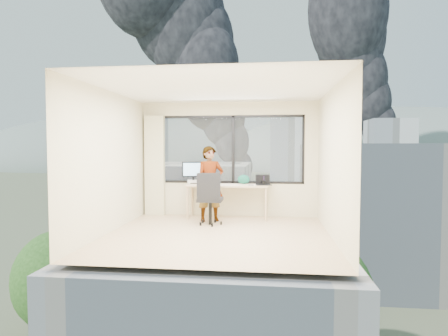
# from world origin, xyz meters

# --- Properties ---
(floor) EXTENTS (4.00, 4.00, 0.01)m
(floor) POSITION_xyz_m (0.00, 0.00, 0.00)
(floor) COLOR #D4BE8A
(floor) RESTS_ON ground
(ceiling) EXTENTS (4.00, 4.00, 0.01)m
(ceiling) POSITION_xyz_m (0.00, 0.00, 2.60)
(ceiling) COLOR white
(ceiling) RESTS_ON ground
(wall_front) EXTENTS (4.00, 0.01, 2.60)m
(wall_front) POSITION_xyz_m (0.00, -2.00, 1.30)
(wall_front) COLOR beige
(wall_front) RESTS_ON ground
(wall_left) EXTENTS (0.01, 4.00, 2.60)m
(wall_left) POSITION_xyz_m (-2.00, 0.00, 1.30)
(wall_left) COLOR beige
(wall_left) RESTS_ON ground
(wall_right) EXTENTS (0.01, 4.00, 2.60)m
(wall_right) POSITION_xyz_m (2.00, 0.00, 1.30)
(wall_right) COLOR beige
(wall_right) RESTS_ON ground
(window_wall) EXTENTS (3.30, 0.16, 1.55)m
(window_wall) POSITION_xyz_m (0.05, 2.00, 1.52)
(window_wall) COLOR black
(window_wall) RESTS_ON ground
(curtain) EXTENTS (0.45, 0.14, 2.30)m
(curtain) POSITION_xyz_m (-1.72, 1.88, 1.15)
(curtain) COLOR beige
(curtain) RESTS_ON floor
(desk) EXTENTS (1.80, 0.60, 0.75)m
(desk) POSITION_xyz_m (0.00, 1.66, 0.38)
(desk) COLOR tan
(desk) RESTS_ON floor
(chair) EXTENTS (0.56, 0.56, 1.09)m
(chair) POSITION_xyz_m (-0.27, 0.90, 0.54)
(chair) COLOR black
(chair) RESTS_ON floor
(person) EXTENTS (0.68, 0.56, 1.60)m
(person) POSITION_xyz_m (-0.33, 1.28, 0.80)
(person) COLOR #2D2D33
(person) RESTS_ON floor
(monitor) EXTENTS (0.51, 0.25, 0.50)m
(monitor) POSITION_xyz_m (-0.80, 1.81, 1.00)
(monitor) COLOR black
(monitor) RESTS_ON desk
(game_console) EXTENTS (0.39, 0.36, 0.08)m
(game_console) POSITION_xyz_m (-0.78, 1.89, 0.79)
(game_console) COLOR white
(game_console) RESTS_ON desk
(laptop) EXTENTS (0.38, 0.39, 0.20)m
(laptop) POSITION_xyz_m (0.80, 1.60, 0.85)
(laptop) COLOR black
(laptop) RESTS_ON desk
(cellphone) EXTENTS (0.11, 0.07, 0.01)m
(cellphone) POSITION_xyz_m (0.53, 1.55, 0.76)
(cellphone) COLOR black
(cellphone) RESTS_ON desk
(pen_cup) EXTENTS (0.10, 0.10, 0.10)m
(pen_cup) POSITION_xyz_m (0.80, 1.63, 0.80)
(pen_cup) COLOR black
(pen_cup) RESTS_ON desk
(handbag) EXTENTS (0.30, 0.22, 0.21)m
(handbag) POSITION_xyz_m (0.35, 1.84, 0.85)
(handbag) COLOR #0C4A3D
(handbag) RESTS_ON desk
(exterior_ground) EXTENTS (400.00, 400.00, 0.04)m
(exterior_ground) POSITION_xyz_m (0.00, 120.00, -14.00)
(exterior_ground) COLOR #515B3D
(exterior_ground) RESTS_ON ground
(near_bldg_a) EXTENTS (16.00, 12.00, 14.00)m
(near_bldg_a) POSITION_xyz_m (-9.00, 30.00, -7.00)
(near_bldg_a) COLOR beige
(near_bldg_a) RESTS_ON exterior_ground
(near_bldg_b) EXTENTS (14.00, 13.00, 16.00)m
(near_bldg_b) POSITION_xyz_m (12.00, 38.00, -6.00)
(near_bldg_b) COLOR beige
(near_bldg_b) RESTS_ON exterior_ground
(far_tower_a) EXTENTS (14.00, 14.00, 28.00)m
(far_tower_a) POSITION_xyz_m (-35.00, 95.00, 0.00)
(far_tower_a) COLOR silver
(far_tower_a) RESTS_ON exterior_ground
(far_tower_b) EXTENTS (13.00, 13.00, 30.00)m
(far_tower_b) POSITION_xyz_m (8.00, 120.00, 1.00)
(far_tower_b) COLOR silver
(far_tower_b) RESTS_ON exterior_ground
(far_tower_c) EXTENTS (15.00, 15.00, 26.00)m
(far_tower_c) POSITION_xyz_m (45.00, 140.00, -1.00)
(far_tower_c) COLOR silver
(far_tower_c) RESTS_ON exterior_ground
(far_tower_d) EXTENTS (16.00, 14.00, 22.00)m
(far_tower_d) POSITION_xyz_m (-60.00, 150.00, -3.00)
(far_tower_d) COLOR silver
(far_tower_d) RESTS_ON exterior_ground
(hill_a) EXTENTS (288.00, 216.00, 90.00)m
(hill_a) POSITION_xyz_m (-120.00, 320.00, -14.00)
(hill_a) COLOR slate
(hill_a) RESTS_ON exterior_ground
(hill_b) EXTENTS (300.00, 220.00, 96.00)m
(hill_b) POSITION_xyz_m (100.00, 320.00, -14.00)
(hill_b) COLOR slate
(hill_b) RESTS_ON exterior_ground
(tree_a) EXTENTS (7.00, 7.00, 8.00)m
(tree_a) POSITION_xyz_m (-16.00, 22.00, -10.00)
(tree_a) COLOR #204617
(tree_a) RESTS_ON exterior_ground
(tree_b) EXTENTS (7.60, 7.60, 9.00)m
(tree_b) POSITION_xyz_m (4.00, 18.00, -9.50)
(tree_b) COLOR #204617
(tree_b) RESTS_ON exterior_ground
(smoke_plume_a) EXTENTS (40.00, 24.00, 90.00)m
(smoke_plume_a) POSITION_xyz_m (-10.00, 150.00, 39.00)
(smoke_plume_a) COLOR black
(smoke_plume_a) RESTS_ON exterior_ground
(smoke_plume_b) EXTENTS (30.00, 18.00, 70.00)m
(smoke_plume_b) POSITION_xyz_m (55.00, 170.00, 27.00)
(smoke_plume_b) COLOR black
(smoke_plume_b) RESTS_ON exterior_ground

